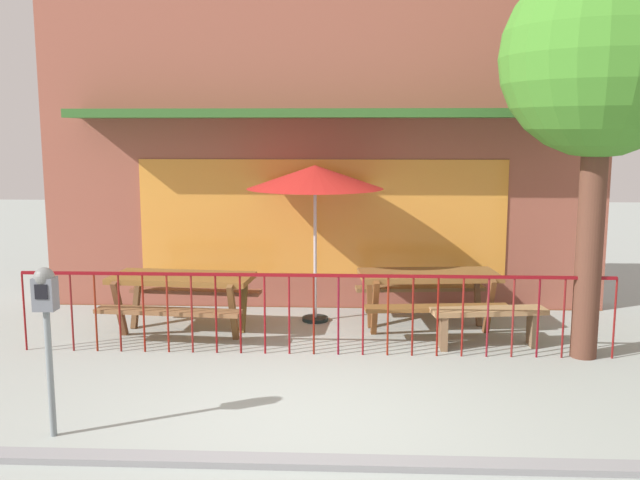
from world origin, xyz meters
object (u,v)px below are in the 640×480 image
patio_umbrella (315,178)px  parking_meter_near (46,307)px  picnic_table_left (182,288)px  picnic_table_right (428,285)px  patio_bench (489,319)px  street_tree (601,62)px

patio_umbrella → parking_meter_near: size_ratio=1.45×
picnic_table_left → parking_meter_near: size_ratio=1.29×
picnic_table_right → picnic_table_left: bearing=-174.3°
picnic_table_right → patio_umbrella: patio_umbrella is taller
picnic_table_right → patio_bench: size_ratio=1.34×
patio_umbrella → picnic_table_right: bearing=-14.4°
picnic_table_left → patio_umbrella: 2.28m
picnic_table_left → parking_meter_near: 3.16m
parking_meter_near → patio_umbrella: bearing=61.5°
patio_umbrella → street_tree: 3.77m
picnic_table_right → parking_meter_near: bearing=-136.4°
picnic_table_left → street_tree: (4.89, -0.71, 2.75)m
picnic_table_left → picnic_table_right: size_ratio=0.99×
patio_umbrella → parking_meter_near: (-2.07, -3.80, -0.83)m
street_tree → parking_meter_near: bearing=-155.7°
picnic_table_left → street_tree: 5.65m
patio_umbrella → parking_meter_near: bearing=-118.5°
picnic_table_right → street_tree: (1.70, -1.03, 2.75)m
picnic_table_left → street_tree: size_ratio=0.42×
picnic_table_right → patio_bench: picnic_table_right is taller
picnic_table_right → patio_bench: bearing=-47.2°
picnic_table_left → patio_bench: size_ratio=1.33×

